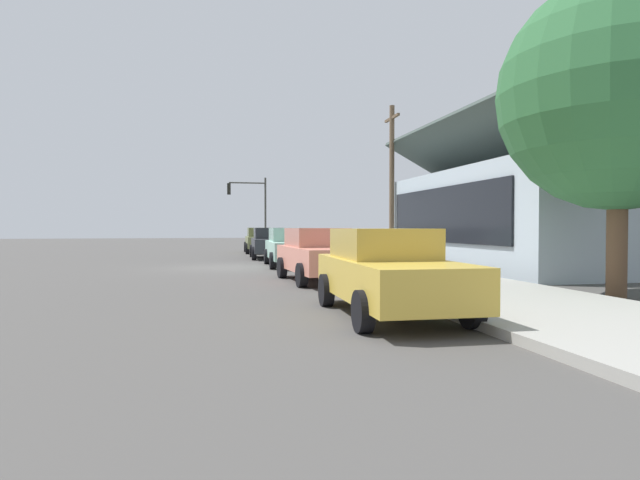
% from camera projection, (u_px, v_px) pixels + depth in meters
% --- Properties ---
extents(ground_plane, '(120.00, 120.00, 0.00)m').
position_uv_depth(ground_plane, '(222.00, 268.00, 20.88)').
color(ground_plane, '#4C4947').
extents(sidewalk_curb, '(60.00, 4.20, 0.16)m').
position_uv_depth(sidewalk_curb, '(357.00, 264.00, 22.08)').
color(sidewalk_curb, '#A3A099').
rests_on(sidewalk_curb, ground).
extents(car_olive, '(4.72, 2.10, 1.59)m').
position_uv_depth(car_olive, '(260.00, 240.00, 33.27)').
color(car_olive, olive).
rests_on(car_olive, ground).
extents(car_charcoal, '(4.69, 2.16, 1.59)m').
position_uv_depth(car_charcoal, '(270.00, 243.00, 27.35)').
color(car_charcoal, '#2D3035').
rests_on(car_charcoal, ground).
extents(car_seafoam, '(4.78, 2.05, 1.59)m').
position_uv_depth(car_seafoam, '(290.00, 246.00, 21.84)').
color(car_seafoam, '#9ED1BC').
rests_on(car_seafoam, ground).
extents(car_coral, '(4.47, 2.18, 1.59)m').
position_uv_depth(car_coral, '(319.00, 254.00, 15.71)').
color(car_coral, '#EA8C75').
rests_on(car_coral, ground).
extents(car_mustard, '(4.53, 2.10, 1.59)m').
position_uv_depth(car_mustard, '(388.00, 271.00, 9.63)').
color(car_mustard, gold).
rests_on(car_mustard, ground).
extents(storefront_building, '(12.65, 7.55, 5.87)m').
position_uv_depth(storefront_building, '(526.00, 216.00, 21.15)').
color(storefront_building, '#ADBCC6').
rests_on(storefront_building, ground).
extents(shade_tree, '(5.33, 5.33, 7.32)m').
position_uv_depth(shade_tree, '(619.00, 94.00, 11.89)').
color(shade_tree, brown).
rests_on(shade_tree, ground).
extents(traffic_light_main, '(0.37, 2.79, 5.20)m').
position_uv_depth(traffic_light_main, '(251.00, 201.00, 37.70)').
color(traffic_light_main, '#383833').
rests_on(traffic_light_main, ground).
extents(utility_pole_wooden, '(1.80, 0.24, 7.50)m').
position_uv_depth(utility_pole_wooden, '(392.00, 180.00, 25.43)').
color(utility_pole_wooden, brown).
rests_on(utility_pole_wooden, ground).
extents(fire_hydrant_red, '(0.22, 0.22, 0.71)m').
position_uv_depth(fire_hydrant_red, '(316.00, 252.00, 23.49)').
color(fire_hydrant_red, red).
rests_on(fire_hydrant_red, sidewalk_curb).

